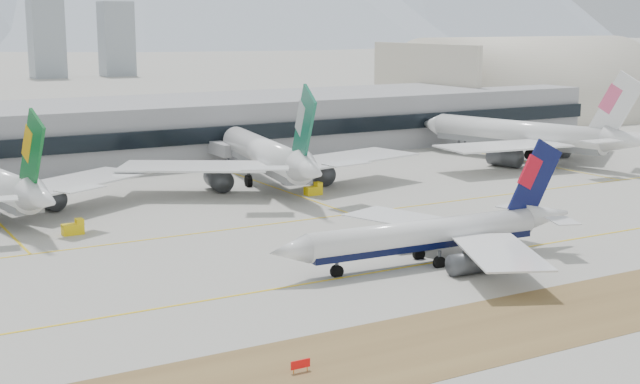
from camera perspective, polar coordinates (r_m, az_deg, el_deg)
ground at (r=133.37m, az=3.18°, el=-4.51°), size 3000.00×3000.00×0.00m
taxiing_airliner at (r=133.15m, az=7.33°, el=-2.72°), size 52.51×45.59×17.64m
widebody_cathay at (r=193.34m, az=-3.36°, el=2.25°), size 66.74×66.05×24.12m
widebody_china_air at (r=233.80m, az=13.06°, el=3.51°), size 66.23×66.15×24.42m
terminal at (r=234.86m, az=-12.37°, el=3.82°), size 280.00×43.10×15.00m
hangar at (r=332.81m, az=12.78°, el=4.53°), size 91.00×60.00×60.00m
hold_sign_left at (r=92.63m, az=-1.26°, el=-10.97°), size 2.20×0.15×1.35m
gse_c at (r=184.03m, az=-0.40°, el=0.14°), size 3.55×2.00×2.60m
gse_b at (r=155.73m, az=-15.49°, el=-2.25°), size 3.55×2.00×2.60m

